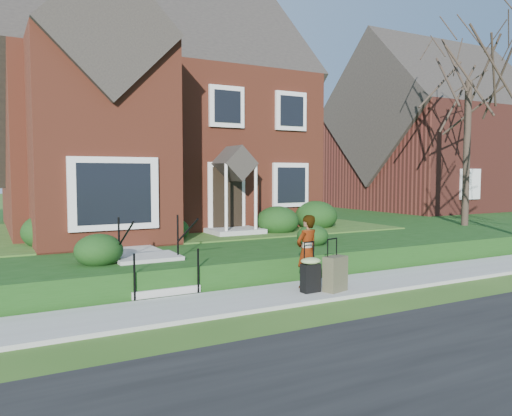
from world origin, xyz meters
TOP-DOWN VIEW (x-y plane):
  - ground at (0.00, 0.00)m, footprint 120.00×120.00m
  - sidewalk at (0.00, 0.00)m, footprint 60.00×1.60m
  - terrace at (4.00, 10.90)m, footprint 44.00×20.00m
  - walkway at (-2.50, 5.00)m, footprint 1.20×6.00m
  - main_house at (-0.21, 9.61)m, footprint 10.40×10.20m
  - neighbour_house at (16.00, 11.00)m, footprint 9.40×8.00m
  - front_steps at (-2.50, 1.84)m, footprint 1.40×2.02m
  - foundation_shrubs at (0.66, 4.99)m, footprint 10.13×4.79m
  - woman at (0.34, 0.17)m, footprint 0.63×0.48m
  - suitcase_black at (0.18, -0.21)m, footprint 0.44×0.37m
  - suitcase_olive at (0.67, -0.38)m, footprint 0.56×0.41m
  - tree_gap at (9.77, 3.80)m, footprint 5.68×5.68m

SIDE VIEW (x-z plane):
  - ground at x=0.00m, z-range 0.00..0.00m
  - sidewalk at x=0.00m, z-range 0.00..0.08m
  - terrace at x=4.00m, z-range 0.00..0.60m
  - suitcase_olive at x=0.67m, z-range -0.10..0.99m
  - front_steps at x=-2.50m, z-range -0.28..1.22m
  - suitcase_black at x=0.18m, z-range -0.04..1.00m
  - walkway at x=-2.50m, z-range 0.60..0.66m
  - woman at x=0.34m, z-range 0.08..1.63m
  - foundation_shrubs at x=0.66m, z-range 0.54..1.58m
  - neighbour_house at x=16.00m, z-range 0.65..9.85m
  - main_house at x=-0.21m, z-range 0.56..9.96m
  - tree_gap at x=9.77m, z-range 2.22..10.33m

